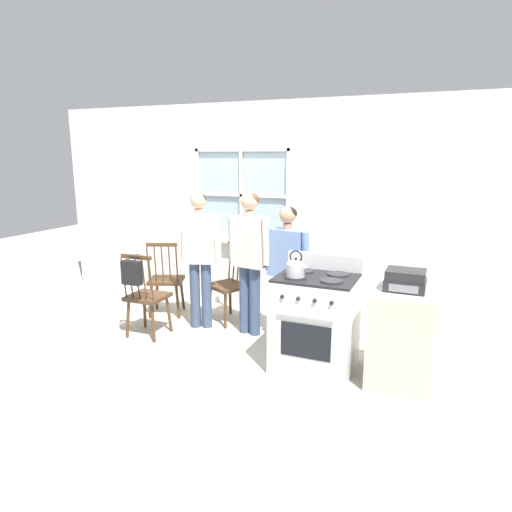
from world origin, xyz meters
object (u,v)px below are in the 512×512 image
person_elderly_left (200,249)px  potted_plant (261,237)px  chair_near_wall (229,286)px  side_counter (401,338)px  chair_by_window (147,297)px  handbag (132,272)px  stove (316,321)px  kettle (296,267)px  stereo (405,280)px  person_adult_right (287,262)px  person_teen_center (250,250)px  chair_center_cluster (166,281)px

person_elderly_left → potted_plant: bearing=44.2°
chair_near_wall → side_counter: 2.31m
chair_near_wall → potted_plant: (0.21, 0.55, 0.53)m
potted_plant → chair_by_window: bearing=-122.7°
handbag → side_counter: size_ratio=0.34×
stove → kettle: kettle is taller
chair_near_wall → stereo: 2.38m
person_adult_right → kettle: size_ratio=6.08×
kettle → stereo: size_ratio=0.73×
chair_by_window → chair_near_wall: (0.66, 0.79, 0.00)m
person_teen_center → chair_near_wall: bearing=155.2°
chair_center_cluster → person_adult_right: size_ratio=0.65×
chair_center_cluster → person_adult_right: person_adult_right is taller
chair_by_window → person_teen_center: bearing=-155.3°
person_teen_center → handbag: 1.30m
stereo → potted_plant: bearing=143.3°
person_adult_right → chair_by_window: bearing=-148.9°
person_teen_center → handbag: bearing=-134.6°
chair_by_window → stereo: bearing=177.0°
chair_by_window → potted_plant: (0.86, 1.34, 0.53)m
chair_near_wall → handbag: bearing=-94.8°
person_teen_center → stove: person_teen_center is taller
handbag → chair_near_wall: bearing=57.6°
chair_near_wall → kettle: kettle is taller
chair_center_cluster → handbag: size_ratio=3.19×
chair_by_window → person_teen_center: size_ratio=0.60×
person_teen_center → stove: 1.20m
kettle → chair_near_wall: bearing=140.6°
person_teen_center → stereo: (1.73, -0.61, -0.00)m
person_adult_right → kettle: bearing=-52.8°
stove → potted_plant: potted_plant is taller
person_elderly_left → stove: (1.56, -0.51, -0.49)m
person_teen_center → potted_plant: 0.85m
person_adult_right → kettle: (0.32, -0.69, 0.13)m
person_elderly_left → side_counter: person_elderly_left is taller
person_adult_right → stove: person_adult_right is taller
chair_near_wall → person_adult_right: bearing=9.8°
potted_plant → side_counter: (1.93, -1.42, -0.54)m
person_adult_right → handbag: 1.68m
person_teen_center → handbag: size_ratio=5.34×
chair_by_window → chair_center_cluster: 0.71m
chair_center_cluster → potted_plant: 1.36m
person_teen_center → chair_center_cluster: bearing=-177.4°
stove → kettle: (-0.17, -0.13, 0.55)m
person_teen_center → stove: (0.94, -0.55, -0.52)m
kettle → stereo: kettle is taller
chair_by_window → person_adult_right: size_ratio=0.65×
chair_by_window → potted_plant: potted_plant is taller
stove → side_counter: bearing=-3.0°
person_elderly_left → kettle: 1.53m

